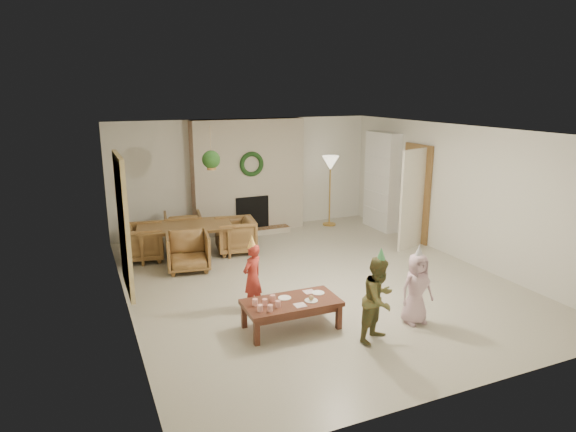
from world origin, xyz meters
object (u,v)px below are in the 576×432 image
dining_chair_near (188,252)px  dining_chair_left (143,242)px  dining_chair_far (183,229)px  child_pink (417,289)px  dining_chair_right (235,235)px  child_red (252,277)px  coffee_table_top (291,303)px  child_plaid (379,299)px  dining_table (185,241)px

dining_chair_near → dining_chair_left: same height
dining_chair_far → child_pink: 5.28m
dining_chair_right → child_red: 2.69m
coffee_table_top → child_plaid: child_plaid is taller
dining_table → coffee_table_top: 3.58m
dining_chair_right → dining_table: bearing=-90.0°
dining_chair_far → child_red: child_red is taller
dining_chair_near → dining_chair_far: same height
dining_table → child_pink: bearing=-51.9°
dining_chair_right → child_pink: bearing=27.5°
dining_chair_left → child_plaid: 4.94m
dining_table → child_red: size_ratio=1.76×
dining_chair_far → dining_chair_left: same height
dining_chair_far → dining_chair_right: size_ratio=1.00×
dining_table → dining_chair_far: dining_chair_far is taller
dining_chair_far → child_plaid: (1.44, -5.01, 0.21)m
dining_chair_left → child_plaid: size_ratio=0.68×
dining_chair_near → coffee_table_top: size_ratio=0.59×
dining_chair_far → coffee_table_top: bearing=105.9°
dining_table → dining_chair_far: (0.11, 0.76, 0.03)m
dining_table → dining_chair_left: dining_chair_left is taller
dining_chair_left → dining_chair_right: size_ratio=1.00×
dining_chair_near → dining_chair_left: size_ratio=1.00×
dining_chair_near → dining_chair_far: size_ratio=1.00×
child_plaid → child_pink: 0.77m
dining_chair_near → dining_table: bearing=90.0°
dining_table → child_plaid: bearing=-61.3°
dining_chair_far → dining_chair_left: 1.09m
dining_table → dining_chair_left: bearing=180.0°
dining_chair_right → child_pink: size_ratio=0.75×
dining_chair_near → child_plaid: 3.87m
dining_chair_left → child_pink: bearing=-135.1°
dining_chair_far → dining_chair_near: bearing=90.0°
dining_table → child_red: bearing=-73.5°
dining_chair_right → child_red: bearing=-3.7°
dining_chair_left → child_pink: size_ratio=0.75×
coffee_table_top → child_red: bearing=111.4°
dining_chair_left → child_pink: 5.17m
dining_chair_far → child_plaid: child_plaid is taller
dining_chair_far → dining_table: bearing=90.0°
coffee_table_top → dining_chair_far: bearing=98.2°
dining_table → child_plaid: size_ratio=1.59×
coffee_table_top → child_pink: 1.71m
dining_chair_far → dining_chair_right: (0.84, -0.91, 0.00)m
dining_table → coffee_table_top: size_ratio=1.37×
child_pink → coffee_table_top: bearing=163.5°
dining_chair_right → child_plaid: (0.60, -4.10, 0.21)m
child_red → dining_chair_far: bearing=-116.9°
dining_chair_right → coffee_table_top: (-0.29, -3.38, 0.02)m
dining_chair_far → child_pink: child_pink is taller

